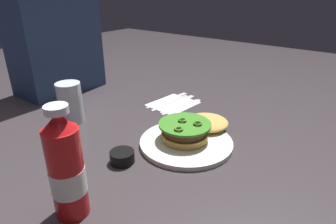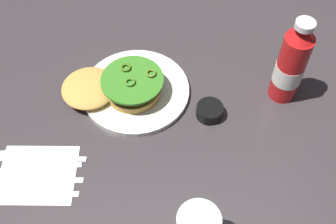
{
  "view_description": "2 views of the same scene",
  "coord_description": "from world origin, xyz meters",
  "px_view_note": "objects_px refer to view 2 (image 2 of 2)",
  "views": [
    {
      "loc": [
        -0.49,
        -0.5,
        0.39
      ],
      "look_at": [
        0.06,
        -0.08,
        0.08
      ],
      "focal_mm": 30.92,
      "sensor_mm": 36.0,
      "label": 1
    },
    {
      "loc": [
        0.04,
        0.46,
        0.76
      ],
      "look_at": [
        -0.0,
        -0.03,
        0.05
      ],
      "focal_mm": 45.01,
      "sensor_mm": 36.0,
      "label": 2
    }
  ],
  "objects_px": {
    "napkin": "(37,174)",
    "steak_knife": "(20,191)",
    "dinner_plate": "(136,91)",
    "fork_utensil": "(26,180)",
    "ketchup_bottle": "(291,65)",
    "condiment_cup": "(210,111)",
    "spoon_utensil": "(26,156)",
    "burger_sandwich": "(116,87)",
    "butter_knife": "(25,169)"
  },
  "relations": [
    {
      "from": "burger_sandwich",
      "to": "condiment_cup",
      "type": "height_order",
      "value": "burger_sandwich"
    },
    {
      "from": "condiment_cup",
      "to": "ketchup_bottle",
      "type": "bearing_deg",
      "value": -164.55
    },
    {
      "from": "dinner_plate",
      "to": "fork_utensil",
      "type": "distance_m",
      "value": 0.3
    },
    {
      "from": "condiment_cup",
      "to": "steak_knife",
      "type": "bearing_deg",
      "value": 21.73
    },
    {
      "from": "fork_utensil",
      "to": "dinner_plate",
      "type": "bearing_deg",
      "value": -137.29
    },
    {
      "from": "fork_utensil",
      "to": "steak_knife",
      "type": "height_order",
      "value": "same"
    },
    {
      "from": "condiment_cup",
      "to": "steak_knife",
      "type": "height_order",
      "value": "condiment_cup"
    },
    {
      "from": "napkin",
      "to": "butter_knife",
      "type": "height_order",
      "value": "butter_knife"
    },
    {
      "from": "ketchup_bottle",
      "to": "steak_knife",
      "type": "relative_size",
      "value": 1.06
    },
    {
      "from": "condiment_cup",
      "to": "napkin",
      "type": "height_order",
      "value": "condiment_cup"
    },
    {
      "from": "dinner_plate",
      "to": "fork_utensil",
      "type": "xyz_separation_m",
      "value": [
        0.22,
        0.21,
        -0.0
      ]
    },
    {
      "from": "napkin",
      "to": "spoon_utensil",
      "type": "distance_m",
      "value": 0.05
    },
    {
      "from": "dinner_plate",
      "to": "steak_knife",
      "type": "bearing_deg",
      "value": 44.81
    },
    {
      "from": "burger_sandwich",
      "to": "condiment_cup",
      "type": "distance_m",
      "value": 0.21
    },
    {
      "from": "burger_sandwich",
      "to": "ketchup_bottle",
      "type": "bearing_deg",
      "value": 176.63
    },
    {
      "from": "burger_sandwich",
      "to": "fork_utensil",
      "type": "bearing_deg",
      "value": 47.86
    },
    {
      "from": "dinner_plate",
      "to": "steak_knife",
      "type": "xyz_separation_m",
      "value": [
        0.23,
        0.23,
        -0.0
      ]
    },
    {
      "from": "condiment_cup",
      "to": "burger_sandwich",
      "type": "bearing_deg",
      "value": -19.13
    },
    {
      "from": "napkin",
      "to": "dinner_plate",
      "type": "bearing_deg",
      "value": -136.28
    },
    {
      "from": "burger_sandwich",
      "to": "fork_utensil",
      "type": "relative_size",
      "value": 1.19
    },
    {
      "from": "napkin",
      "to": "ketchup_bottle",
      "type": "bearing_deg",
      "value": -162.64
    },
    {
      "from": "ketchup_bottle",
      "to": "butter_knife",
      "type": "bearing_deg",
      "value": 15.47
    },
    {
      "from": "napkin",
      "to": "spoon_utensil",
      "type": "bearing_deg",
      "value": -59.0
    },
    {
      "from": "condiment_cup",
      "to": "spoon_utensil",
      "type": "xyz_separation_m",
      "value": [
        0.39,
        0.08,
        -0.01
      ]
    },
    {
      "from": "ketchup_bottle",
      "to": "butter_knife",
      "type": "relative_size",
      "value": 1.09
    },
    {
      "from": "spoon_utensil",
      "to": "fork_utensil",
      "type": "bearing_deg",
      "value": 96.16
    },
    {
      "from": "burger_sandwich",
      "to": "fork_utensil",
      "type": "xyz_separation_m",
      "value": [
        0.18,
        0.2,
        -0.03
      ]
    },
    {
      "from": "spoon_utensil",
      "to": "napkin",
      "type": "bearing_deg",
      "value": 121.0
    },
    {
      "from": "ketchup_bottle",
      "to": "butter_knife",
      "type": "xyz_separation_m",
      "value": [
        0.56,
        0.15,
        -0.09
      ]
    },
    {
      "from": "dinner_plate",
      "to": "burger_sandwich",
      "type": "distance_m",
      "value": 0.05
    },
    {
      "from": "napkin",
      "to": "steak_knife",
      "type": "distance_m",
      "value": 0.05
    },
    {
      "from": "fork_utensil",
      "to": "napkin",
      "type": "bearing_deg",
      "value": -149.61
    },
    {
      "from": "dinner_plate",
      "to": "napkin",
      "type": "relative_size",
      "value": 1.59
    },
    {
      "from": "ketchup_bottle",
      "to": "fork_utensil",
      "type": "xyz_separation_m",
      "value": [
        0.55,
        0.18,
        -0.09
      ]
    },
    {
      "from": "napkin",
      "to": "steak_knife",
      "type": "height_order",
      "value": "steak_knife"
    },
    {
      "from": "dinner_plate",
      "to": "ketchup_bottle",
      "type": "distance_m",
      "value": 0.34
    },
    {
      "from": "spoon_utensil",
      "to": "butter_knife",
      "type": "height_order",
      "value": "same"
    },
    {
      "from": "ketchup_bottle",
      "to": "condiment_cup",
      "type": "relative_size",
      "value": 3.68
    },
    {
      "from": "ketchup_bottle",
      "to": "spoon_utensil",
      "type": "bearing_deg",
      "value": 12.46
    },
    {
      "from": "ketchup_bottle",
      "to": "spoon_utensil",
      "type": "relative_size",
      "value": 1.12
    },
    {
      "from": "condiment_cup",
      "to": "fork_utensil",
      "type": "bearing_deg",
      "value": 18.95
    },
    {
      "from": "dinner_plate",
      "to": "fork_utensil",
      "type": "bearing_deg",
      "value": 42.71
    },
    {
      "from": "steak_knife",
      "to": "dinner_plate",
      "type": "bearing_deg",
      "value": -135.19
    },
    {
      "from": "butter_knife",
      "to": "fork_utensil",
      "type": "xyz_separation_m",
      "value": [
        -0.0,
        0.02,
        0.0
      ]
    },
    {
      "from": "napkin",
      "to": "steak_knife",
      "type": "relative_size",
      "value": 0.75
    },
    {
      "from": "butter_knife",
      "to": "dinner_plate",
      "type": "bearing_deg",
      "value": -141.36
    },
    {
      "from": "ketchup_bottle",
      "to": "fork_utensil",
      "type": "distance_m",
      "value": 0.59
    },
    {
      "from": "butter_knife",
      "to": "steak_knife",
      "type": "relative_size",
      "value": 0.97
    },
    {
      "from": "ketchup_bottle",
      "to": "fork_utensil",
      "type": "relative_size",
      "value": 1.13
    },
    {
      "from": "dinner_plate",
      "to": "fork_utensil",
      "type": "height_order",
      "value": "dinner_plate"
    }
  ]
}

